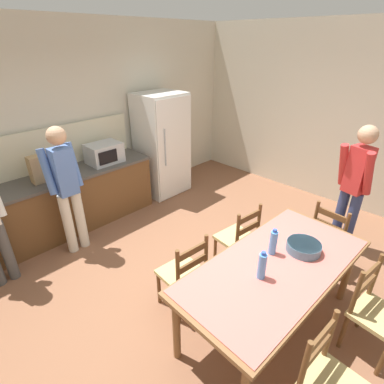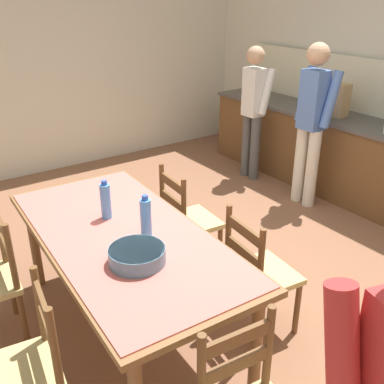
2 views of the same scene
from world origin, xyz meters
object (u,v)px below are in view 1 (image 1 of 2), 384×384
object	(u,v)px
microwave	(104,153)
dining_table	(275,271)
bottle_near_centre	(262,266)
chair_side_near_right	(374,312)
person_at_counter	(66,185)
chair_side_far_right	(238,238)
chair_head_end	(331,237)
serving_bowl	(304,246)
chair_side_near_left	(330,384)
person_by_table	(354,184)
paper_bag	(40,169)
refrigerator	(162,145)
chair_side_far_left	(184,274)
bottle_off_centre	(273,242)

from	to	relation	value
microwave	dining_table	world-z (taller)	microwave
bottle_near_centre	chair_side_near_right	xyz separation A→B (m)	(0.66, -0.79, -0.46)
person_at_counter	chair_side_far_right	bearing A→B (deg)	-146.46
person_at_counter	chair_head_end	bearing A→B (deg)	-142.32
serving_bowl	chair_side_near_right	size ratio (longest dim) A/B	0.35
chair_side_near_left	person_by_table	xyz separation A→B (m)	(2.30, 0.73, 0.52)
chair_side_near_left	person_at_counter	size ratio (longest dim) A/B	0.53
chair_head_end	chair_side_near_left	xyz separation A→B (m)	(-1.75, -0.69, 0.00)
chair_side_near_left	person_by_table	world-z (taller)	person_by_table
microwave	paper_bag	bearing A→B (deg)	-179.55
chair_side_near_right	refrigerator	bearing A→B (deg)	84.91
paper_bag	chair_side_far_left	bearing A→B (deg)	-79.61
bottle_near_centre	chair_side_far_left	size ratio (longest dim) A/B	0.30
refrigerator	serving_bowl	distance (m)	3.27
paper_bag	dining_table	bearing A→B (deg)	-74.75
chair_side_near_right	serving_bowl	bearing A→B (deg)	103.60
chair_head_end	paper_bag	bearing A→B (deg)	39.63
paper_bag	chair_head_end	world-z (taller)	paper_bag
paper_bag	serving_bowl	world-z (taller)	paper_bag
paper_bag	refrigerator	bearing A→B (deg)	-0.31
paper_bag	serving_bowl	xyz separation A→B (m)	(1.18, -3.15, -0.23)
chair_side_far_left	serving_bowl	bearing A→B (deg)	136.11
paper_bag	bottle_off_centre	world-z (taller)	paper_bag
bottle_off_centre	serving_bowl	distance (m)	0.32
serving_bowl	chair_side_near_left	world-z (taller)	chair_side_near_left
chair_side_near_right	microwave	bearing A→B (deg)	101.72
paper_bag	person_by_table	distance (m)	4.07
dining_table	person_by_table	distance (m)	1.85
refrigerator	bottle_off_centre	xyz separation A→B (m)	(-1.16, -2.94, 0.01)
bottle_off_centre	chair_side_near_right	xyz separation A→B (m)	(0.31, -0.89, -0.46)
chair_head_end	person_by_table	world-z (taller)	person_by_table
bottle_off_centre	chair_side_near_left	bearing A→B (deg)	-124.03
paper_bag	chair_side_near_left	xyz separation A→B (m)	(0.36, -3.80, -0.62)
person_at_counter	bottle_off_centre	bearing A→B (deg)	-161.16
person_by_table	person_at_counter	bearing A→B (deg)	-29.96
chair_side_far_right	bottle_off_centre	bearing A→B (deg)	66.07
dining_table	chair_side_near_left	size ratio (longest dim) A/B	2.21
bottle_near_centre	chair_head_end	distance (m)	1.60
chair_side_far_left	microwave	bearing A→B (deg)	-98.67
chair_side_far_left	person_at_counter	bearing A→B (deg)	-75.32
bottle_near_centre	person_by_table	size ratio (longest dim) A/B	0.16
bottle_off_centre	person_at_counter	distance (m)	2.58
microwave	chair_side_near_right	bearing A→B (deg)	-85.70
bottle_near_centre	person_by_table	xyz separation A→B (m)	(2.08, -0.02, 0.05)
refrigerator	chair_side_near_right	world-z (taller)	refrigerator
bottle_near_centre	dining_table	bearing A→B (deg)	-2.26
chair_head_end	chair_side_far_right	bearing A→B (deg)	51.09
serving_bowl	person_at_counter	bearing A→B (deg)	112.13
bottle_near_centre	person_by_table	bearing A→B (deg)	-0.57
bottle_near_centre	person_at_counter	bearing A→B (deg)	100.75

